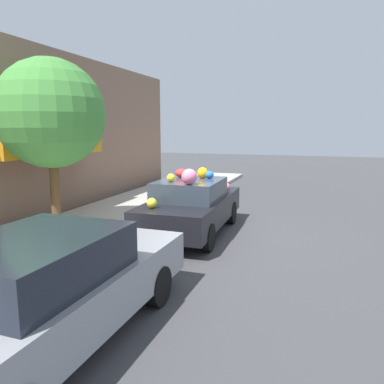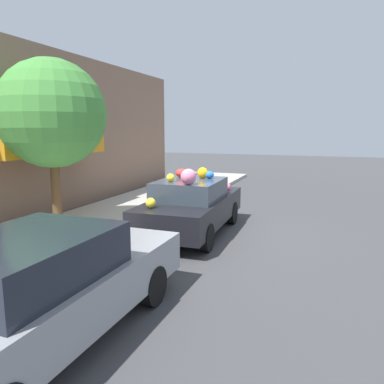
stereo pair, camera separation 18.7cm
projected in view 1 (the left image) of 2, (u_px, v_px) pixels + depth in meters
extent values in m
plane|color=#424244|center=(191.00, 233.00, 9.63)|extent=(60.00, 60.00, 0.00)
cube|color=#B2ADA3|center=(101.00, 222.00, 10.49)|extent=(24.00, 3.20, 0.14)
cube|color=#846651|center=(30.00, 133.00, 10.80)|extent=(18.00, 0.30, 5.08)
cube|color=orange|center=(48.00, 146.00, 10.70)|extent=(4.13, 0.90, 0.55)
cylinder|color=brown|center=(55.00, 191.00, 9.45)|extent=(0.24, 0.24, 1.95)
sphere|color=#47933D|center=(50.00, 114.00, 9.13)|extent=(2.67, 2.67, 2.67)
cylinder|color=#B2B2B7|center=(154.00, 204.00, 11.30)|extent=(0.20, 0.20, 0.55)
sphere|color=#B2B2B7|center=(154.00, 193.00, 11.24)|extent=(0.18, 0.18, 0.18)
cube|color=black|center=(192.00, 209.00, 9.52)|extent=(4.16, 1.80, 0.62)
cube|color=#333D47|center=(190.00, 189.00, 9.27)|extent=(1.89, 1.54, 0.47)
cylinder|color=black|center=(180.00, 209.00, 11.00)|extent=(0.63, 0.20, 0.62)
cylinder|color=black|center=(232.00, 213.00, 10.55)|extent=(0.63, 0.20, 0.62)
cylinder|color=black|center=(143.00, 232.00, 8.60)|extent=(0.63, 0.20, 0.62)
cylinder|color=black|center=(208.00, 238.00, 8.15)|extent=(0.63, 0.20, 0.62)
sphere|color=yellow|center=(152.00, 203.00, 8.18)|extent=(0.30, 0.30, 0.23)
sphere|color=white|center=(206.00, 186.00, 10.40)|extent=(0.41, 0.41, 0.29)
ellipsoid|color=red|center=(182.00, 173.00, 9.74)|extent=(0.37, 0.33, 0.22)
ellipsoid|color=blue|center=(214.00, 188.00, 10.43)|extent=(0.26, 0.23, 0.16)
sphere|color=pink|center=(226.00, 187.00, 10.51)|extent=(0.25, 0.25, 0.22)
sphere|color=brown|center=(216.00, 185.00, 10.88)|extent=(0.22, 0.22, 0.21)
ellipsoid|color=purple|center=(209.00, 185.00, 11.04)|extent=(0.31, 0.30, 0.17)
ellipsoid|color=brown|center=(201.00, 186.00, 10.73)|extent=(0.35, 0.34, 0.18)
ellipsoid|color=white|center=(199.00, 186.00, 10.64)|extent=(0.33, 0.33, 0.20)
sphere|color=black|center=(209.00, 188.00, 10.46)|extent=(0.21, 0.21, 0.18)
sphere|color=#F5A312|center=(203.00, 173.00, 9.56)|extent=(0.39, 0.39, 0.28)
sphere|color=yellow|center=(171.00, 178.00, 8.89)|extent=(0.21, 0.21, 0.20)
ellipsoid|color=blue|center=(209.00, 175.00, 9.52)|extent=(0.31, 0.31, 0.18)
ellipsoid|color=pink|center=(189.00, 177.00, 8.45)|extent=(0.44, 0.38, 0.36)
cube|color=gray|center=(49.00, 299.00, 4.54)|extent=(4.60, 1.79, 0.61)
cube|color=#1E232D|center=(35.00, 259.00, 4.28)|extent=(2.08, 1.55, 0.53)
cylinder|color=black|center=(71.00, 273.00, 6.18)|extent=(0.61, 0.19, 0.61)
cylinder|color=black|center=(159.00, 286.00, 5.65)|extent=(0.61, 0.19, 0.61)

